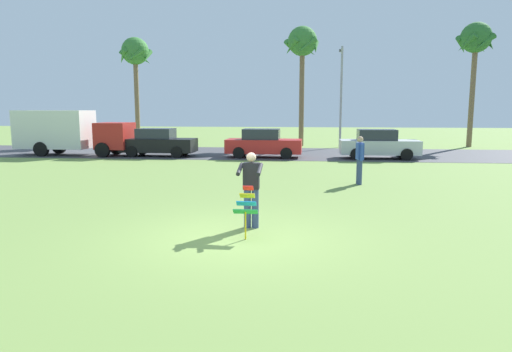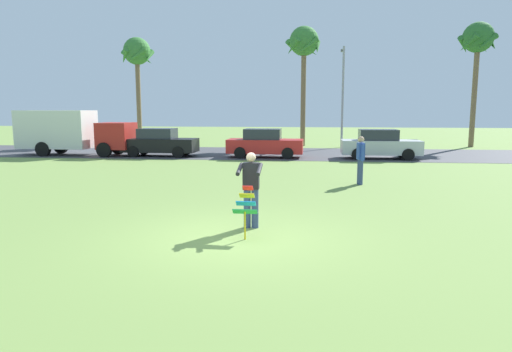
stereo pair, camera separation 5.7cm
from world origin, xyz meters
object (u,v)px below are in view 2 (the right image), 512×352
(palm_tree_right_near, at_px, (304,46))
(person_walker_near, at_px, (360,159))
(kite_held, at_px, (246,205))
(parked_car_red, at_px, (265,144))
(palm_tree_centre_far, at_px, (478,43))
(streetlight_pole, at_px, (343,90))
(parked_truck_red_cab, at_px, (70,131))
(person_kite_flyer, at_px, (251,187))
(parked_car_black, at_px, (160,143))
(palm_tree_left_near, at_px, (137,56))
(parked_car_silver, at_px, (380,145))

(palm_tree_right_near, distance_m, person_walker_near, 18.56)
(person_walker_near, bearing_deg, kite_held, -113.54)
(parked_car_red, distance_m, palm_tree_centre_far, 17.85)
(streetlight_pole, bearing_deg, parked_truck_red_cab, -154.97)
(person_kite_flyer, distance_m, parked_car_black, 16.92)
(palm_tree_left_near, xyz_separation_m, person_walker_near, (15.24, -18.71, -5.90))
(streetlight_pole, bearing_deg, palm_tree_right_near, 161.65)
(streetlight_pole, bearing_deg, person_kite_flyer, -99.09)
(person_walker_near, bearing_deg, palm_tree_centre_far, 61.04)
(parked_truck_red_cab, relative_size, palm_tree_right_near, 0.79)
(parked_car_silver, height_order, person_walker_near, person_walker_near)
(palm_tree_right_near, bearing_deg, parked_car_black, -133.58)
(parked_car_silver, bearing_deg, parked_truck_red_cab, -180.00)
(palm_tree_left_near, distance_m, palm_tree_right_near, 13.06)
(person_kite_flyer, height_order, palm_tree_left_near, palm_tree_left_near)
(parked_car_black, bearing_deg, parked_car_silver, -0.00)
(parked_car_red, relative_size, streetlight_pole, 0.60)
(parked_car_silver, bearing_deg, person_walker_near, -102.98)
(palm_tree_right_near, bearing_deg, streetlight_pole, -18.35)
(parked_car_red, xyz_separation_m, parked_car_silver, (6.31, -0.00, 0.00))
(kite_held, distance_m, palm_tree_left_near, 29.29)
(palm_tree_right_near, bearing_deg, palm_tree_left_near, 173.99)
(palm_tree_left_near, height_order, palm_tree_right_near, palm_tree_right_near)
(parked_car_black, height_order, palm_tree_left_near, palm_tree_left_near)
(palm_tree_right_near, height_order, person_walker_near, palm_tree_right_near)
(parked_truck_red_cab, bearing_deg, parked_car_red, 0.01)
(kite_held, bearing_deg, palm_tree_left_near, 114.94)
(parked_car_black, distance_m, palm_tree_left_near, 12.58)
(parked_car_red, height_order, parked_car_silver, same)
(parked_car_black, height_order, palm_tree_right_near, palm_tree_right_near)
(parked_car_silver, distance_m, palm_tree_centre_far, 13.45)
(parked_car_black, relative_size, parked_car_red, 1.00)
(parked_car_red, bearing_deg, kite_held, -86.04)
(parked_truck_red_cab, distance_m, parked_car_black, 5.44)
(palm_tree_left_near, relative_size, palm_tree_right_near, 0.96)
(person_kite_flyer, xyz_separation_m, parked_truck_red_cab, (-12.60, 15.31, 0.46))
(parked_truck_red_cab, relative_size, person_walker_near, 3.90)
(palm_tree_right_near, bearing_deg, parked_car_red, -103.38)
(parked_truck_red_cab, xyz_separation_m, parked_car_red, (11.48, 0.00, -0.64))
(streetlight_pole, bearing_deg, parked_car_red, -122.23)
(parked_car_black, relative_size, streetlight_pole, 0.60)
(parked_truck_red_cab, relative_size, streetlight_pole, 0.96)
(palm_tree_left_near, bearing_deg, kite_held, -65.06)
(person_kite_flyer, xyz_separation_m, parked_car_red, (-1.12, 15.31, -0.18))
(streetlight_pole, xyz_separation_m, person_walker_near, (-0.51, -16.42, -3.06))
(palm_tree_left_near, bearing_deg, palm_tree_right_near, -6.01)
(parked_car_red, distance_m, streetlight_pole, 9.54)
(parked_car_silver, height_order, palm_tree_centre_far, palm_tree_centre_far)
(parked_truck_red_cab, relative_size, parked_car_black, 1.59)
(person_walker_near, bearing_deg, parked_car_red, 115.86)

